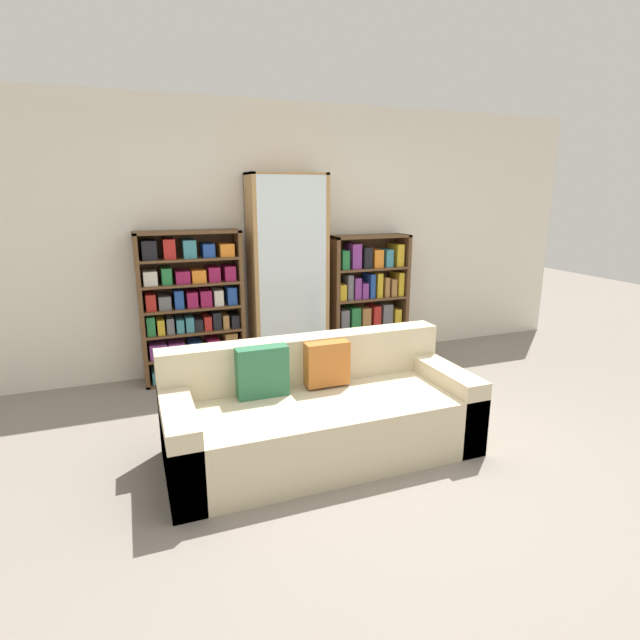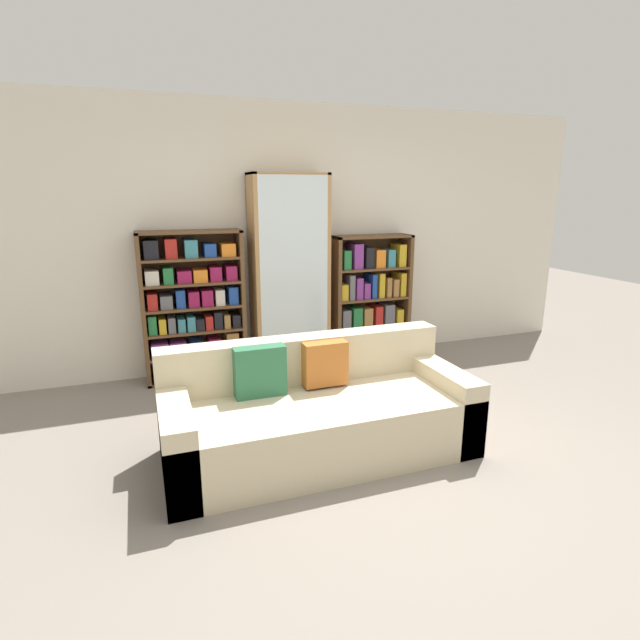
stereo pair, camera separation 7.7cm
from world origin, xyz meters
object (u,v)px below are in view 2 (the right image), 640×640
Objects in this scene: display_cabinet at (289,274)px; bookshelf_right at (369,300)px; bookshelf_left at (193,309)px; wine_bottle at (347,361)px; couch at (317,415)px.

display_cabinet is 0.99m from bookshelf_right.
bookshelf_right is at bearing 0.98° from display_cabinet.
wine_bottle is (1.47, -0.43, -0.57)m from bookshelf_left.
wine_bottle is at bearing 59.36° from couch.
bookshelf_left is 1.07× the size of bookshelf_right.
couch is 1.47× the size of bookshelf_left.
bookshelf_left is 0.73× the size of display_cabinet.
couch is at bearing -120.64° from wine_bottle.
display_cabinet is 5.84× the size of wine_bottle.
wine_bottle is at bearing -40.47° from display_cabinet.
display_cabinet reaches higher than wine_bottle.
bookshelf_right reaches higher than couch.
bookshelf_left is 1.63m from wine_bottle.
couch is 2.25m from bookshelf_right.
couch is 6.27× the size of wine_bottle.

